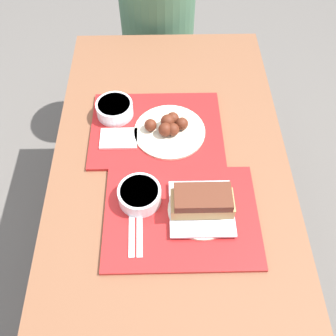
{
  "coord_description": "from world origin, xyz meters",
  "views": [
    {
      "loc": [
        -0.02,
        -0.66,
        1.73
      ],
      "look_at": [
        -0.01,
        -0.0,
        0.81
      ],
      "focal_mm": 40.0,
      "sensor_mm": 36.0,
      "label": 1
    }
  ],
  "objects_px": {
    "tray_near": "(181,216)",
    "bowl_coleslaw_far": "(115,108)",
    "person_seated_across": "(157,11)",
    "bowl_coleslaw_near": "(140,194)",
    "tray_far": "(156,129)",
    "wings_plate_far": "(169,128)",
    "brisket_sandwich_plate": "(202,204)"
  },
  "relations": [
    {
      "from": "tray_near",
      "to": "bowl_coleslaw_far",
      "type": "bearing_deg",
      "value": 117.95
    },
    {
      "from": "person_seated_across",
      "to": "tray_near",
      "type": "bearing_deg",
      "value": -86.55
    },
    {
      "from": "bowl_coleslaw_near",
      "to": "person_seated_across",
      "type": "height_order",
      "value": "person_seated_across"
    },
    {
      "from": "tray_near",
      "to": "person_seated_across",
      "type": "distance_m",
      "value": 1.1
    },
    {
      "from": "tray_far",
      "to": "bowl_coleslaw_near",
      "type": "distance_m",
      "value": 0.29
    },
    {
      "from": "tray_far",
      "to": "bowl_coleslaw_far",
      "type": "xyz_separation_m",
      "value": [
        -0.14,
        0.07,
        0.03
      ]
    },
    {
      "from": "tray_far",
      "to": "wings_plate_far",
      "type": "bearing_deg",
      "value": -20.86
    },
    {
      "from": "bowl_coleslaw_near",
      "to": "bowl_coleslaw_far",
      "type": "distance_m",
      "value": 0.36
    },
    {
      "from": "bowl_coleslaw_near",
      "to": "bowl_coleslaw_far",
      "type": "relative_size",
      "value": 1.0
    },
    {
      "from": "bowl_coleslaw_far",
      "to": "tray_near",
      "type": "bearing_deg",
      "value": -62.05
    },
    {
      "from": "bowl_coleslaw_near",
      "to": "wings_plate_far",
      "type": "bearing_deg",
      "value": 71.15
    },
    {
      "from": "brisket_sandwich_plate",
      "to": "wings_plate_far",
      "type": "xyz_separation_m",
      "value": [
        -0.09,
        0.31,
        -0.02
      ]
    },
    {
      "from": "tray_far",
      "to": "brisket_sandwich_plate",
      "type": "xyz_separation_m",
      "value": [
        0.13,
        -0.32,
        0.04
      ]
    },
    {
      "from": "wings_plate_far",
      "to": "person_seated_across",
      "type": "relative_size",
      "value": 0.33
    },
    {
      "from": "bowl_coleslaw_far",
      "to": "person_seated_across",
      "type": "relative_size",
      "value": 0.17
    },
    {
      "from": "tray_far",
      "to": "bowl_coleslaw_near",
      "type": "xyz_separation_m",
      "value": [
        -0.05,
        -0.28,
        0.03
      ]
    },
    {
      "from": "tray_near",
      "to": "brisket_sandwich_plate",
      "type": "xyz_separation_m",
      "value": [
        0.06,
        0.02,
        0.04
      ]
    },
    {
      "from": "tray_far",
      "to": "person_seated_across",
      "type": "height_order",
      "value": "person_seated_across"
    },
    {
      "from": "wings_plate_far",
      "to": "person_seated_across",
      "type": "bearing_deg",
      "value": 92.71
    },
    {
      "from": "brisket_sandwich_plate",
      "to": "bowl_coleslaw_far",
      "type": "height_order",
      "value": "brisket_sandwich_plate"
    },
    {
      "from": "tray_near",
      "to": "bowl_coleslaw_far",
      "type": "relative_size",
      "value": 3.53
    },
    {
      "from": "tray_far",
      "to": "bowl_coleslaw_far",
      "type": "bearing_deg",
      "value": 154.74
    },
    {
      "from": "bowl_coleslaw_near",
      "to": "wings_plate_far",
      "type": "distance_m",
      "value": 0.28
    },
    {
      "from": "tray_near",
      "to": "wings_plate_far",
      "type": "xyz_separation_m",
      "value": [
        -0.03,
        0.32,
        0.02
      ]
    },
    {
      "from": "brisket_sandwich_plate",
      "to": "tray_near",
      "type": "bearing_deg",
      "value": -165.34
    },
    {
      "from": "tray_near",
      "to": "brisket_sandwich_plate",
      "type": "distance_m",
      "value": 0.07
    },
    {
      "from": "bowl_coleslaw_near",
      "to": "wings_plate_far",
      "type": "xyz_separation_m",
      "value": [
        0.09,
        0.27,
        -0.01
      ]
    },
    {
      "from": "tray_far",
      "to": "wings_plate_far",
      "type": "relative_size",
      "value": 1.86
    },
    {
      "from": "person_seated_across",
      "to": "wings_plate_far",
      "type": "bearing_deg",
      "value": -87.29
    },
    {
      "from": "bowl_coleslaw_far",
      "to": "wings_plate_far",
      "type": "bearing_deg",
      "value": -24.3
    },
    {
      "from": "tray_near",
      "to": "tray_far",
      "type": "xyz_separation_m",
      "value": [
        -0.07,
        0.34,
        0.0
      ]
    },
    {
      "from": "bowl_coleslaw_far",
      "to": "person_seated_across",
      "type": "bearing_deg",
      "value": 77.91
    }
  ]
}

